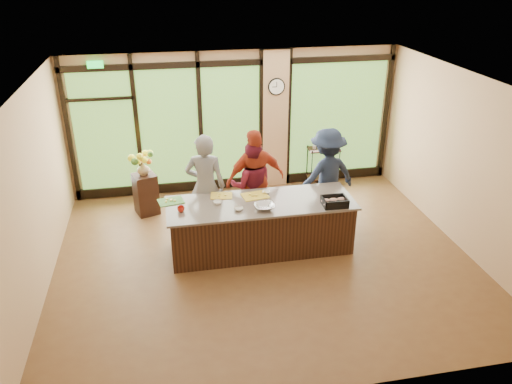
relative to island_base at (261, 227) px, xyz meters
name	(u,v)px	position (x,y,z in m)	size (l,w,h in m)	color
floor	(264,257)	(0.00, -0.30, -0.44)	(7.00, 7.00, 0.00)	brown
ceiling	(265,85)	(0.00, -0.30, 2.56)	(7.00, 7.00, 0.00)	white
back_wall	(236,122)	(0.00, 2.70, 1.06)	(7.00, 7.00, 0.00)	tan
left_wall	(33,196)	(-3.50, -0.30, 1.06)	(6.00, 6.00, 0.00)	tan
right_wall	(464,162)	(3.50, -0.30, 1.06)	(6.00, 6.00, 0.00)	tan
window_wall	(244,127)	(0.16, 2.65, 0.95)	(6.90, 0.12, 3.00)	tan
island_base	(261,227)	(0.00, 0.00, 0.00)	(3.10, 1.00, 0.88)	#321B10
countertop	(261,203)	(0.00, 0.00, 0.46)	(3.20, 1.10, 0.04)	slate
wall_clock	(276,87)	(0.85, 2.57, 1.81)	(0.36, 0.04, 0.36)	black
cook_left	(206,187)	(-0.87, 0.68, 0.54)	(0.71, 0.47, 1.96)	slate
cook_midleft	(251,186)	(-0.01, 0.85, 0.40)	(0.82, 0.64, 1.68)	maroon
cook_midright	(255,180)	(0.07, 0.84, 0.52)	(1.13, 0.47, 1.92)	#A63119
cook_right	(327,176)	(1.45, 0.85, 0.49)	(1.20, 0.69, 1.86)	#192237
roasting_pan	(335,203)	(1.19, -0.35, 0.52)	(0.41, 0.32, 0.07)	black
mixing_bowl	(264,207)	(0.01, -0.26, 0.52)	(0.33, 0.33, 0.08)	silver
cutting_board_left	(171,201)	(-1.50, 0.31, 0.49)	(0.42, 0.31, 0.01)	#43812F
cutting_board_center	(221,196)	(-0.63, 0.37, 0.49)	(0.38, 0.28, 0.01)	gold
cutting_board_right	(255,196)	(-0.05, 0.25, 0.49)	(0.44, 0.33, 0.01)	gold
prep_bowl_near	(239,209)	(-0.42, -0.22, 0.50)	(0.16, 0.16, 0.05)	white
prep_bowl_mid	(217,202)	(-0.73, 0.08, 0.50)	(0.15, 0.15, 0.05)	white
prep_bowl_far	(266,192)	(0.16, 0.34, 0.50)	(0.14, 0.14, 0.03)	white
red_ramekin	(181,209)	(-1.35, -0.09, 0.53)	(0.12, 0.12, 0.09)	#AE1D11
flower_stand	(146,194)	(-1.97, 1.77, -0.02)	(0.42, 0.42, 0.84)	#321B10
flower_vase	(143,169)	(-1.97, 1.77, 0.53)	(0.25, 0.25, 0.26)	#8E764D
bar_cart	(323,161)	(1.92, 2.45, 0.13)	(0.70, 0.42, 0.94)	#321B10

